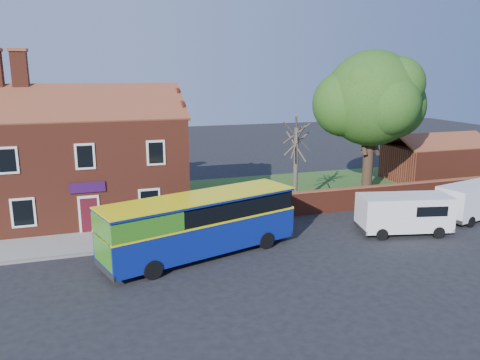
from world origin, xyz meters
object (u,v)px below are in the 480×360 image
object	(u,v)px
van_far	(474,200)
large_tree	(371,101)
bus	(195,223)
van_near	(404,212)

from	to	relation	value
van_far	large_tree	size ratio (longest dim) A/B	0.51
bus	large_tree	bearing A→B (deg)	11.37
bus	large_tree	distance (m)	18.34
bus	large_tree	world-z (taller)	large_tree
van_near	bus	bearing A→B (deg)	-168.71
bus	van_far	xyz separation A→B (m)	(18.40, 0.76, -0.52)
van_far	large_tree	world-z (taller)	large_tree
van_near	large_tree	xyz separation A→B (m)	(3.02, 8.69, 5.83)
van_far	van_near	bearing A→B (deg)	176.12
bus	large_tree	size ratio (longest dim) A/B	0.98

